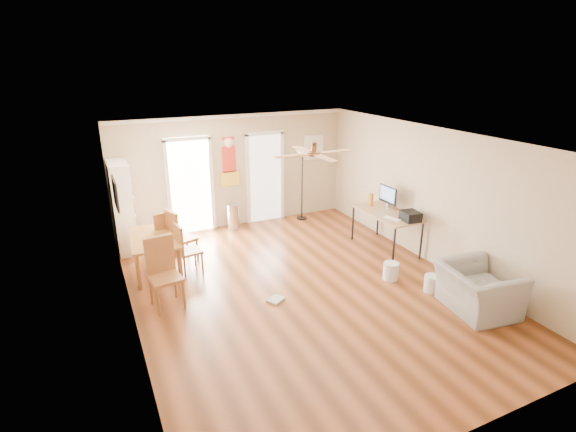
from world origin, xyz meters
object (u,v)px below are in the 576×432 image
wastebasket_b (432,284)px  armchair (477,289)px  dining_chair_right_a (182,236)px  dining_chair_far (161,235)px  printer (411,216)px  bookshelf (123,207)px  dining_chair_near (165,275)px  dining_table (156,254)px  torchiere_lamp (302,185)px  dining_chair_right_b (189,248)px  computer_desk (385,231)px  wastebasket_a (391,271)px  trash_can (233,217)px

wastebasket_b → armchair: size_ratio=0.26×
wastebasket_b → dining_chair_right_a: bearing=139.8°
dining_chair_far → printer: 4.88m
bookshelf → dining_chair_near: 2.65m
dining_table → wastebasket_b: (4.10, -2.80, -0.20)m
armchair → torchiere_lamp: bearing=15.1°
dining_chair_right_b → dining_chair_near: 1.20m
dining_chair_near → dining_chair_right_b: bearing=52.2°
dining_chair_right_b → printer: (4.05, -1.22, 0.41)m
computer_desk → torchiere_lamp: bearing=107.2°
dining_chair_right_a → computer_desk: dining_chair_right_a is taller
dining_table → dining_chair_right_b: dining_chair_right_b is taller
dining_table → wastebasket_b: dining_table is taller
wastebasket_b → wastebasket_a: bearing=117.9°
bookshelf → dining_chair_far: bearing=-62.7°
trash_can → torchiere_lamp: 1.85m
trash_can → wastebasket_a: (1.77, -3.56, -0.15)m
bookshelf → torchiere_lamp: bookshelf is taller
dining_chair_far → wastebasket_b: size_ratio=3.34×
dining_chair_near → wastebasket_b: bearing=-26.1°
dining_table → wastebasket_a: 4.32m
dining_table → armchair: 5.57m
dining_chair_near → trash_can: dining_chair_near is taller
dining_table → dining_chair_far: size_ratio=1.39×
bookshelf → printer: bookshelf is taller
dining_table → dining_chair_far: (0.21, 0.53, 0.15)m
dining_chair_right_b → computer_desk: bearing=-107.7°
computer_desk → wastebasket_b: 1.86m
computer_desk → armchair: (-0.18, -2.56, -0.03)m
dining_table → dining_chair_near: 1.38m
trash_can → armchair: 5.49m
wastebasket_b → computer_desk: bearing=78.2°
bookshelf → wastebasket_b: size_ratio=6.28×
dining_chair_near → wastebasket_a: size_ratio=3.56×
bookshelf → dining_chair_right_b: bookshelf is taller
wastebasket_a → trash_can: bearing=116.5°
dining_chair_right_b → trash_can: 2.27m
dining_chair_far → armchair: bearing=118.8°
dining_chair_right_b → armchair: 4.94m
printer → wastebasket_b: size_ratio=1.21×
dining_table → dining_chair_right_a: bearing=19.6°
trash_can → wastebasket_a: 3.98m
dining_chair_right_b → printer: bearing=-115.0°
computer_desk → wastebasket_b: (-0.38, -1.81, -0.25)m
dining_chair_far → computer_desk: (4.27, -1.52, -0.10)m
dining_chair_right_a → dining_chair_far: 0.48m
dining_chair_far → armchair: 5.78m
computer_desk → dining_chair_near: bearing=-175.3°
dining_chair_right_b → armchair: bearing=-138.8°
trash_can → wastebasket_a: size_ratio=1.92×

